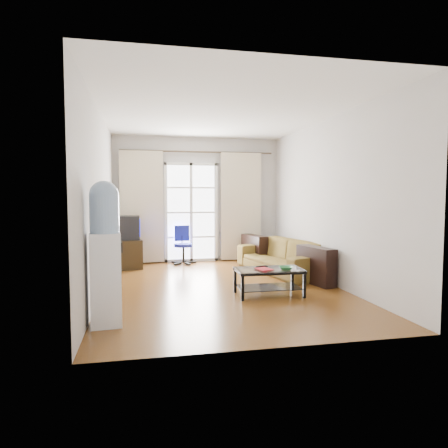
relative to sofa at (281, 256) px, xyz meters
The scene contains 20 objects.
floor 1.67m from the sofa, 144.84° to the right, with size 5.20×5.20×0.00m, color brown.
ceiling 2.91m from the sofa, 144.84° to the right, with size 5.20×5.20×0.00m, color white.
wall_back 2.37m from the sofa, 129.18° to the left, with size 3.60×0.02×2.70m, color beige.
wall_front 3.94m from the sofa, 110.78° to the right, with size 3.60×0.02×2.70m, color beige.
wall_left 3.45m from the sofa, 163.23° to the right, with size 0.02×5.20×2.70m, color beige.
wall_right 1.48m from the sofa, 64.42° to the right, with size 0.02×5.20×2.70m, color beige.
french_door 2.32m from the sofa, 133.15° to the left, with size 1.16×0.06×2.15m.
curtain_rod 2.92m from the sofa, 130.94° to the left, with size 0.04×0.04×3.30m, color #4C3F2D.
curtain_left 3.10m from the sofa, 148.97° to the left, with size 0.90×0.07×2.35m, color beige.
curtain_right 1.82m from the sofa, 104.50° to the left, with size 0.90×0.07×2.35m, color beige.
radiator 1.65m from the sofa, 109.39° to the left, with size 0.64×0.12×0.64m, color gray.
sofa is the anchor object (origin of this frame).
coffee_table 1.79m from the sofa, 115.42° to the right, with size 0.96×0.56×0.39m.
bowl 1.85m from the sofa, 107.75° to the right, with size 0.25×0.25×0.05m, color #2E7E4C.
book 1.98m from the sofa, 118.95° to the right, with size 0.24×0.28×0.02m, color #AB2915.
remote 1.68m from the sofa, 119.54° to the right, with size 0.17×0.05×0.02m, color black.
tv_stand 3.07m from the sofa, 158.46° to the left, with size 0.52×0.78×0.57m, color black.
crt_tv 3.09m from the sofa, 159.28° to the left, with size 0.53×0.52×0.47m.
task_chair 2.16m from the sofa, 142.01° to the left, with size 0.59×0.59×0.80m.
water_cooler 3.92m from the sofa, 139.28° to the right, with size 0.36×0.35×1.60m.
Camera 1 is at (-1.20, -6.09, 1.43)m, focal length 32.00 mm.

